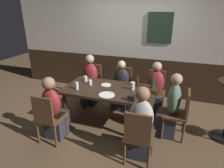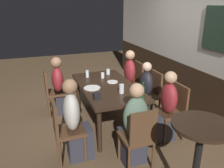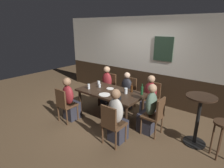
{
  "view_description": "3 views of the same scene",
  "coord_description": "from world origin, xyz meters",
  "px_view_note": "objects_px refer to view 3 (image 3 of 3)",
  "views": [
    {
      "loc": [
        1.15,
        -3.14,
        2.16
      ],
      "look_at": [
        0.08,
        -0.08,
        0.88
      ],
      "focal_mm": 31.65,
      "sensor_mm": 36.0,
      "label": 1
    },
    {
      "loc": [
        3.5,
        -1.16,
        2.1
      ],
      "look_at": [
        0.24,
        0.0,
        0.85
      ],
      "focal_mm": 36.72,
      "sensor_mm": 36.0,
      "label": 2
    },
    {
      "loc": [
        2.7,
        -3.31,
        2.32
      ],
      "look_at": [
        -0.0,
        0.07,
        0.91
      ],
      "focal_mm": 28.77,
      "sensor_mm": 36.0,
      "label": 3
    }
  ],
  "objects_px": {
    "person_left_far": "(106,87)",
    "plate_white_large": "(105,95)",
    "plate_white_small": "(110,89)",
    "side_bar_table": "(198,116)",
    "pint_glass_pale": "(100,86)",
    "beer_bottle_green": "(142,90)",
    "dining_table": "(110,94)",
    "condiment_caddy": "(118,98)",
    "chair_right_near": "(112,123)",
    "person_right_far": "(149,100)",
    "person_left_near": "(70,102)",
    "beer_bottle_brown": "(132,89)",
    "chair_mid_far": "(129,91)",
    "chair_left_far": "(109,86)",
    "chair_left_near": "(65,103)",
    "person_right_near": "(117,120)",
    "tumbler_water": "(126,91)",
    "bar_stool": "(223,130)",
    "person_mid_far": "(126,94)",
    "person_head_east": "(149,113)",
    "chair_head_east": "(156,114)",
    "chair_right_far": "(152,97)"
  },
  "relations": [
    {
      "from": "beer_bottle_green",
      "to": "beer_bottle_brown",
      "type": "height_order",
      "value": "beer_bottle_green"
    },
    {
      "from": "person_mid_far",
      "to": "pint_glass_pale",
      "type": "relative_size",
      "value": 10.48
    },
    {
      "from": "plate_white_small",
      "to": "beer_bottle_brown",
      "type": "bearing_deg",
      "value": 14.75
    },
    {
      "from": "dining_table",
      "to": "chair_right_near",
      "type": "relative_size",
      "value": 1.92
    },
    {
      "from": "person_left_far",
      "to": "plate_white_large",
      "type": "xyz_separation_m",
      "value": [
        0.8,
        -0.99,
        0.26
      ]
    },
    {
      "from": "tumbler_water",
      "to": "beer_bottle_brown",
      "type": "xyz_separation_m",
      "value": [
        0.04,
        0.19,
        0.03
      ]
    },
    {
      "from": "plate_white_small",
      "to": "side_bar_table",
      "type": "relative_size",
      "value": 0.18
    },
    {
      "from": "person_right_far",
      "to": "beer_bottle_green",
      "type": "height_order",
      "value": "person_right_far"
    },
    {
      "from": "side_bar_table",
      "to": "chair_right_near",
      "type": "bearing_deg",
      "value": -140.16
    },
    {
      "from": "plate_white_large",
      "to": "side_bar_table",
      "type": "xyz_separation_m",
      "value": [
        2.01,
        0.51,
        -0.13
      ]
    },
    {
      "from": "person_mid_far",
      "to": "person_head_east",
      "type": "height_order",
      "value": "person_head_east"
    },
    {
      "from": "person_mid_far",
      "to": "chair_left_near",
      "type": "bearing_deg",
      "value": -115.41
    },
    {
      "from": "person_right_far",
      "to": "side_bar_table",
      "type": "height_order",
      "value": "person_right_far"
    },
    {
      "from": "beer_bottle_green",
      "to": "person_left_far",
      "type": "bearing_deg",
      "value": 164.61
    },
    {
      "from": "pint_glass_pale",
      "to": "person_right_near",
      "type": "bearing_deg",
      "value": -33.07
    },
    {
      "from": "chair_mid_far",
      "to": "chair_left_far",
      "type": "xyz_separation_m",
      "value": [
        -0.75,
        0.0,
        0.0
      ]
    },
    {
      "from": "person_left_near",
      "to": "chair_left_far",
      "type": "bearing_deg",
      "value": 90.0
    },
    {
      "from": "person_left_far",
      "to": "side_bar_table",
      "type": "bearing_deg",
      "value": -9.69
    },
    {
      "from": "person_right_near",
      "to": "pint_glass_pale",
      "type": "height_order",
      "value": "person_right_near"
    },
    {
      "from": "chair_left_near",
      "to": "bar_stool",
      "type": "distance_m",
      "value": 3.39
    },
    {
      "from": "chair_mid_far",
      "to": "person_right_far",
      "type": "xyz_separation_m",
      "value": [
        0.75,
        -0.16,
        -0.02
      ]
    },
    {
      "from": "condiment_caddy",
      "to": "chair_right_near",
      "type": "bearing_deg",
      "value": -64.88
    },
    {
      "from": "person_right_near",
      "to": "plate_white_large",
      "type": "distance_m",
      "value": 0.85
    },
    {
      "from": "person_head_east",
      "to": "chair_left_far",
      "type": "bearing_deg",
      "value": 154.84
    },
    {
      "from": "chair_mid_far",
      "to": "person_right_far",
      "type": "bearing_deg",
      "value": -12.35
    },
    {
      "from": "tumbler_water",
      "to": "plate_white_large",
      "type": "relative_size",
      "value": 0.53
    },
    {
      "from": "plate_white_small",
      "to": "condiment_caddy",
      "type": "bearing_deg",
      "value": -37.39
    },
    {
      "from": "person_right_near",
      "to": "pint_glass_pale",
      "type": "distance_m",
      "value": 1.41
    },
    {
      "from": "person_left_near",
      "to": "side_bar_table",
      "type": "distance_m",
      "value": 2.96
    },
    {
      "from": "chair_left_near",
      "to": "condiment_caddy",
      "type": "xyz_separation_m",
      "value": [
        1.24,
        0.54,
        0.29
      ]
    },
    {
      "from": "person_left_near",
      "to": "person_head_east",
      "type": "xyz_separation_m",
      "value": [
        1.85,
        0.7,
        0.01
      ]
    },
    {
      "from": "person_right_far",
      "to": "side_bar_table",
      "type": "distance_m",
      "value": 1.4
    },
    {
      "from": "chair_left_far",
      "to": "chair_left_near",
      "type": "bearing_deg",
      "value": -90.0
    },
    {
      "from": "dining_table",
      "to": "side_bar_table",
      "type": "bearing_deg",
      "value": 6.3
    },
    {
      "from": "pint_glass_pale",
      "to": "beer_bottle_green",
      "type": "xyz_separation_m",
      "value": [
        1.15,
        0.25,
        0.06
      ]
    },
    {
      "from": "plate_white_large",
      "to": "beer_bottle_brown",
      "type": "bearing_deg",
      "value": 55.04
    },
    {
      "from": "plate_white_small",
      "to": "chair_right_far",
      "type": "bearing_deg",
      "value": 39.94
    },
    {
      "from": "chair_head_east",
      "to": "person_left_near",
      "type": "relative_size",
      "value": 0.78
    },
    {
      "from": "person_left_near",
      "to": "beer_bottle_brown",
      "type": "height_order",
      "value": "person_left_near"
    },
    {
      "from": "person_right_far",
      "to": "beer_bottle_green",
      "type": "xyz_separation_m",
      "value": [
        -0.01,
        -0.41,
        0.37
      ]
    },
    {
      "from": "beer_bottle_brown",
      "to": "person_left_far",
      "type": "bearing_deg",
      "value": 160.91
    },
    {
      "from": "plate_white_small",
      "to": "plate_white_large",
      "type": "bearing_deg",
      "value": -67.6
    },
    {
      "from": "chair_left_far",
      "to": "side_bar_table",
      "type": "distance_m",
      "value": 2.88
    },
    {
      "from": "bar_stool",
      "to": "chair_mid_far",
      "type": "bearing_deg",
      "value": 162.5
    },
    {
      "from": "person_left_far",
      "to": "person_right_near",
      "type": "relative_size",
      "value": 0.98
    },
    {
      "from": "plate_white_small",
      "to": "bar_stool",
      "type": "height_order",
      "value": "plate_white_small"
    },
    {
      "from": "chair_left_near",
      "to": "plate_white_small",
      "type": "xyz_separation_m",
      "value": [
        0.62,
        1.01,
        0.25
      ]
    },
    {
      "from": "chair_mid_far",
      "to": "chair_left_far",
      "type": "height_order",
      "value": "same"
    },
    {
      "from": "person_right_near",
      "to": "tumbler_water",
      "type": "distance_m",
      "value": 0.93
    },
    {
      "from": "tumbler_water",
      "to": "beer_bottle_green",
      "type": "bearing_deg",
      "value": 30.75
    }
  ]
}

